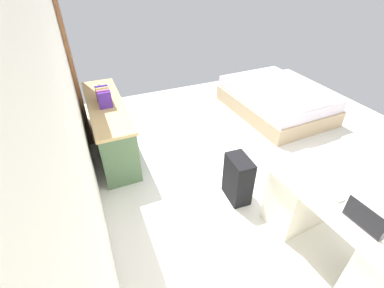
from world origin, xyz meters
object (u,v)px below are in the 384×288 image
Objects in this scene: bed at (276,100)px; credenza at (110,127)px; desk at (339,229)px; figurine_small at (99,87)px; suitcase_black at (238,179)px; laptop at (367,219)px; computer_mouse at (340,199)px; office_chair at (381,184)px.

credenza is at bearing 90.27° from bed.
figurine_small reaches higher than desk.
figurine_small reaches higher than bed.
suitcase_black is 1.36m from laptop.
suitcase_black is 5.83× the size of computer_mouse.
suitcase_black is at bearing 132.14° from bed.
suitcase_black is at bearing -143.25° from credenza.
bed is 3.35× the size of suitcase_black.
suitcase_black is at bearing 16.40° from laptop.
credenza reaches higher than computer_mouse.
suitcase_black is at bearing 58.58° from office_chair.
desk reaches higher than suitcase_black.
suitcase_black is (1.03, 0.45, -0.09)m from desk.
bed is 3.22m from laptop.
credenza is 2.00m from suitcase_black.
office_chair reaches higher than computer_mouse.
office_chair is at bearing -118.27° from suitcase_black.
credenza is 0.65m from figurine_small.
credenza is 0.92× the size of bed.
laptop is at bearing 153.39° from bed.
office_chair is at bearing -74.26° from desk.
bed is 2.97m from computer_mouse.
laptop reaches higher than desk.
computer_mouse is (-2.56, -1.58, 0.36)m from credenza.
bed is (2.40, -0.49, -0.18)m from office_chair.
office_chair is 1.09m from laptop.
figurine_small is (3.12, 1.64, 0.44)m from desk.
laptop is at bearing 170.98° from computer_mouse.
credenza is 5.54× the size of laptop.
desk is 1.12m from suitcase_black.
office_chair is at bearing -64.97° from laptop.
bed is (0.01, -2.98, -0.14)m from credenza.
figurine_small is (0.49, 0.00, 0.43)m from credenza.
bed is at bearing -44.71° from suitcase_black.
office_chair is 2.89× the size of laptop.
figurine_small is (3.05, 1.58, 0.08)m from computer_mouse.
laptop is at bearing 156.75° from desk.
suitcase_black is at bearing -150.21° from figurine_small.
credenza is at bearing 27.58° from computer_mouse.
laptop is at bearing -154.84° from figurine_small.
credenza is at bearing 31.95° from desk.
suitcase_black is at bearing 17.67° from computer_mouse.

